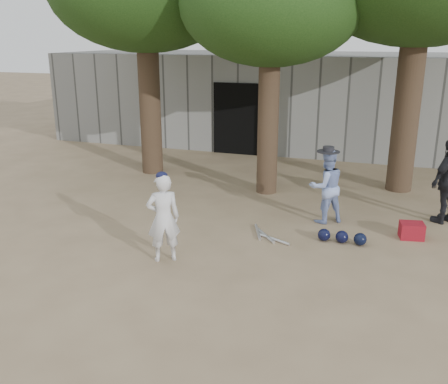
% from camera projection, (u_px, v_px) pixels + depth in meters
% --- Properties ---
extents(ground, '(70.00, 70.00, 0.00)m').
position_uv_depth(ground, '(171.00, 260.00, 8.34)').
color(ground, '#937C5E').
rests_on(ground, ground).
extents(boy_player, '(0.65, 0.59, 1.49)m').
position_uv_depth(boy_player, '(163.00, 218.00, 8.12)').
color(boy_player, silver).
rests_on(boy_player, ground).
extents(spectator_blue, '(0.90, 0.86, 1.47)m').
position_uv_depth(spectator_blue, '(326.00, 187.00, 9.83)').
color(spectator_blue, '#90A6DF').
rests_on(spectator_blue, ground).
extents(red_bag, '(0.47, 0.39, 0.30)m').
position_uv_depth(red_bag, '(412.00, 231.00, 9.18)').
color(red_bag, maroon).
rests_on(red_bag, ground).
extents(back_building, '(16.00, 5.24, 3.00)m').
position_uv_depth(back_building, '(293.00, 98.00, 17.24)').
color(back_building, gray).
rests_on(back_building, ground).
extents(helmet_row, '(0.87, 0.24, 0.23)m').
position_uv_depth(helmet_row, '(342.00, 237.00, 8.98)').
color(helmet_row, black).
rests_on(helmet_row, ground).
extents(bat_pile, '(0.85, 0.77, 0.06)m').
position_uv_depth(bat_pile, '(266.00, 235.00, 9.28)').
color(bat_pile, silver).
rests_on(bat_pile, ground).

